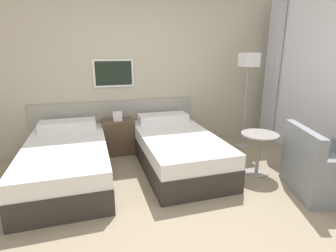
{
  "coord_description": "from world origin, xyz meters",
  "views": [
    {
      "loc": [
        -0.88,
        -2.22,
        1.63
      ],
      "look_at": [
        0.12,
        1.09,
        0.64
      ],
      "focal_mm": 28.0,
      "sensor_mm": 36.0,
      "label": 1
    }
  ],
  "objects": [
    {
      "name": "nightstand",
      "position": [
        -0.48,
        1.91,
        0.29
      ],
      "size": [
        0.51,
        0.35,
        0.7
      ],
      "color": "brown",
      "rests_on": "ground_plane"
    },
    {
      "name": "wall_headboard",
      "position": [
        -0.03,
        2.19,
        1.3
      ],
      "size": [
        10.0,
        0.1,
        2.7
      ],
      "color": "#B7AD99",
      "rests_on": "ground_plane"
    },
    {
      "name": "bed_near_window",
      "position": [
        0.27,
        1.17,
        0.25
      ],
      "size": [
        1.02,
        1.94,
        0.62
      ],
      "color": "#332D28",
      "rests_on": "ground_plane"
    },
    {
      "name": "bed_near_door",
      "position": [
        -1.23,
        1.17,
        0.25
      ],
      "size": [
        1.02,
        1.94,
        0.62
      ],
      "color": "#332D28",
      "rests_on": "ground_plane"
    },
    {
      "name": "armchair",
      "position": [
        1.72,
        -0.07,
        0.25
      ],
      "size": [
        1.03,
        1.03,
        0.79
      ],
      "rotation": [
        0.0,
        0.0,
        1.26
      ],
      "color": "gray",
      "rests_on": "ground_plane"
    },
    {
      "name": "ground_plane",
      "position": [
        0.0,
        0.0,
        0.0
      ],
      "size": [
        16.0,
        16.0,
        0.0
      ],
      "primitive_type": "plane",
      "color": "gray"
    },
    {
      "name": "side_table",
      "position": [
        1.26,
        0.61,
        0.4
      ],
      "size": [
        0.49,
        0.49,
        0.57
      ],
      "color": "gray",
      "rests_on": "ground_plane"
    },
    {
      "name": "floor_lamp",
      "position": [
        1.65,
        1.59,
        1.36
      ],
      "size": [
        0.26,
        0.26,
        1.61
      ],
      "color": "#9E9993",
      "rests_on": "ground_plane"
    }
  ]
}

